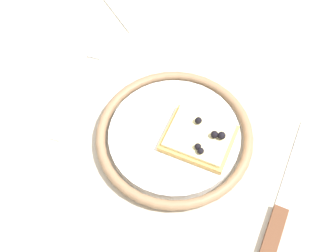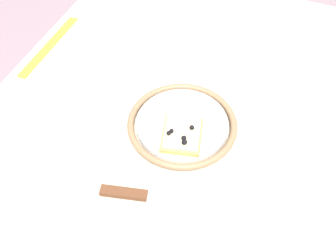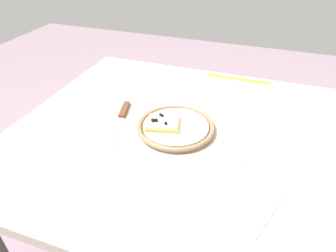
# 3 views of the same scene
# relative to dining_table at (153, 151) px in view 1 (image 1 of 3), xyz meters

# --- Properties ---
(ground_plane) EXTENTS (6.00, 6.00, 0.00)m
(ground_plane) POSITION_rel_dining_table_xyz_m (0.00, 0.00, -0.67)
(ground_plane) COLOR gray
(dining_table) EXTENTS (1.06, 0.89, 0.76)m
(dining_table) POSITION_rel_dining_table_xyz_m (0.00, 0.00, 0.00)
(dining_table) COLOR #BCB29E
(dining_table) RESTS_ON ground_plane
(plate) EXTENTS (0.23, 0.23, 0.02)m
(plate) POSITION_rel_dining_table_xyz_m (0.04, 0.00, 0.10)
(plate) COLOR white
(plate) RESTS_ON dining_table
(pizza_slice_near) EXTENTS (0.11, 0.10, 0.03)m
(pizza_slice_near) POSITION_rel_dining_table_xyz_m (0.08, 0.01, 0.12)
(pizza_slice_near) COLOR tan
(pizza_slice_near) RESTS_ON plate
(knife) EXTENTS (0.07, 0.24, 0.01)m
(knife) POSITION_rel_dining_table_xyz_m (0.23, -0.01, 0.09)
(knife) COLOR silver
(knife) RESTS_ON dining_table
(fork) EXTENTS (0.09, 0.19, 0.00)m
(fork) POSITION_rel_dining_table_xyz_m (-0.14, -0.01, 0.09)
(fork) COLOR silver
(fork) RESTS_ON dining_table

